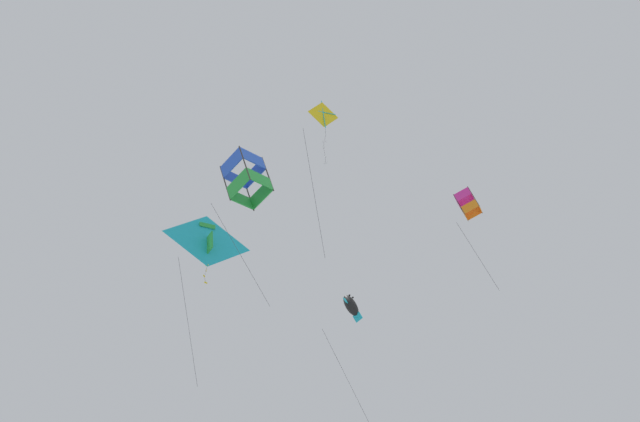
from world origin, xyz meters
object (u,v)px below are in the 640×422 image
(kite_fish_mid_left, at_px, (351,306))
(kite_delta_far_centre, at_px, (208,241))
(kite_box_low_drifter, at_px, (247,179))
(kite_box_upper_right, at_px, (468,204))
(kite_diamond_near_left, at_px, (323,117))

(kite_fish_mid_left, relative_size, kite_delta_far_centre, 1.05)
(kite_fish_mid_left, relative_size, kite_box_low_drifter, 1.22)
(kite_box_low_drifter, distance_m, kite_delta_far_centre, 4.52)
(kite_box_upper_right, relative_size, kite_delta_far_centre, 0.63)
(kite_box_upper_right, height_order, kite_delta_far_centre, kite_box_upper_right)
(kite_fish_mid_left, bearing_deg, kite_box_low_drifter, -8.00)
(kite_box_low_drifter, bearing_deg, kite_fish_mid_left, -173.58)
(kite_box_low_drifter, height_order, kite_box_upper_right, kite_box_low_drifter)
(kite_fish_mid_left, height_order, kite_box_upper_right, kite_box_upper_right)
(kite_box_upper_right, bearing_deg, kite_fish_mid_left, -100.26)
(kite_fish_mid_left, bearing_deg, kite_box_upper_right, 88.98)
(kite_diamond_near_left, relative_size, kite_box_upper_right, 1.51)
(kite_box_low_drifter, xyz_separation_m, kite_delta_far_centre, (-0.65, -4.34, -1.08))
(kite_box_low_drifter, distance_m, kite_box_upper_right, 10.11)
(kite_box_upper_right, bearing_deg, kite_diamond_near_left, -38.77)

